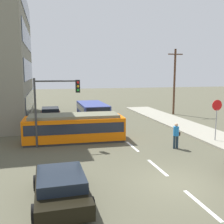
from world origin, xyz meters
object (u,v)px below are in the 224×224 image
utility_pole_mid (174,81)px  parked_sedan_mid (47,123)px  streetcar_tram (74,127)px  pedestrian_crossing (176,134)px  parked_sedan_near (61,186)px  stop_sign (217,112)px  city_bus (92,110)px  parked_sedan_far (50,113)px  traffic_light_mast (55,98)px

utility_pole_mid → parked_sedan_mid: bearing=-159.8°
streetcar_tram → utility_pole_mid: utility_pole_mid is taller
parked_sedan_mid → pedestrian_crossing: bearing=-43.2°
parked_sedan_near → stop_sign: 12.79m
streetcar_tram → utility_pole_mid: size_ratio=0.94×
streetcar_tram → stop_sign: (9.65, -2.84, 1.19)m
parked_sedan_mid → utility_pole_mid: size_ratio=0.55×
parked_sedan_mid → stop_sign: stop_sign is taller
city_bus → utility_pole_mid: bearing=8.2°
parked_sedan_near → parked_sedan_far: 18.82m
parked_sedan_near → parked_sedan_far: size_ratio=0.95×
stop_sign → traffic_light_mast: (-11.02, 1.70, 1.03)m
city_bus → streetcar_tram: bearing=-109.1°
streetcar_tram → parked_sedan_mid: size_ratio=1.71×
traffic_light_mast → utility_pole_mid: 17.59m
city_bus → parked_sedan_far: size_ratio=1.36×
parked_sedan_far → parked_sedan_near: bearing=-90.0°
pedestrian_crossing → stop_sign: stop_sign is taller
streetcar_tram → parked_sedan_mid: bearing=115.3°
parked_sedan_far → utility_pole_mid: bearing=-2.2°
city_bus → stop_sign: (6.92, -10.75, 1.18)m
city_bus → parked_sedan_near: bearing=-104.1°
traffic_light_mast → parked_sedan_far: bearing=90.6°
streetcar_tram → city_bus: 8.37m
traffic_light_mast → parked_sedan_mid: bearing=95.7°
city_bus → utility_pole_mid: 10.52m
parked_sedan_mid → stop_sign: size_ratio=1.44×
parked_sedan_near → traffic_light_mast: bearing=89.1°
stop_sign → utility_pole_mid: size_ratio=0.38×
stop_sign → utility_pole_mid: 12.70m
city_bus → pedestrian_crossing: 12.00m
parked_sedan_mid → parked_sedan_far: bearing=86.3°
pedestrian_crossing → traffic_light_mast: (-7.54, 2.45, 2.28)m
city_bus → parked_sedan_mid: 6.08m
parked_sedan_mid → parked_sedan_far: (0.39, 5.93, 0.00)m
parked_sedan_near → parked_sedan_mid: bearing=91.7°
streetcar_tram → pedestrian_crossing: bearing=-30.1°
streetcar_tram → parked_sedan_mid: (-1.87, 3.96, -0.38)m
city_bus → stop_sign: size_ratio=2.10×
parked_sedan_near → parked_sedan_mid: size_ratio=1.01×
city_bus → pedestrian_crossing: city_bus is taller
utility_pole_mid → stop_sign: bearing=-104.2°
streetcar_tram → parked_sedan_far: streetcar_tram is taller
streetcar_tram → pedestrian_crossing: streetcar_tram is taller
pedestrian_crossing → parked_sedan_near: size_ratio=0.40×
parked_sedan_far → utility_pole_mid: size_ratio=0.59×
parked_sedan_mid → parked_sedan_far: 5.94m
parked_sedan_mid → utility_pole_mid: 15.92m
city_bus → traffic_light_mast: (-4.10, -9.05, 2.21)m
parked_sedan_near → stop_sign: stop_sign is taller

